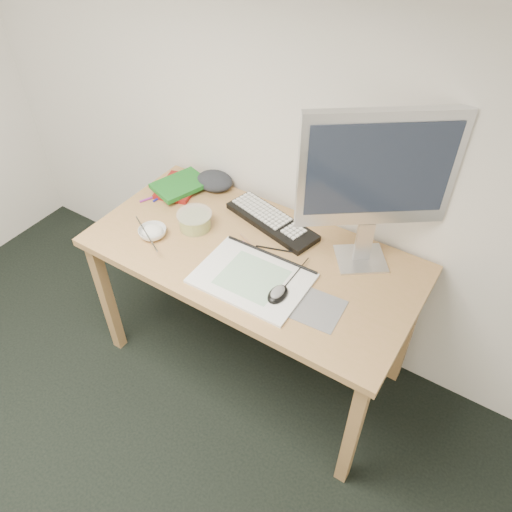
{
  "coord_description": "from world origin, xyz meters",
  "views": [
    {
      "loc": [
        0.91,
        0.14,
        2.15
      ],
      "look_at": [
        0.14,
        1.35,
        0.83
      ],
      "focal_mm": 35.0,
      "sensor_mm": 36.0,
      "label": 1
    }
  ],
  "objects": [
    {
      "name": "marker_orange",
      "position": [
        -0.52,
        1.56,
        0.76
      ],
      "size": [
        0.03,
        0.12,
        0.01
      ],
      "primitive_type": "cylinder",
      "rotation": [
        0.0,
        1.57,
        1.46
      ],
      "color": "orange",
      "rests_on": "desk"
    },
    {
      "name": "rice_bowl",
      "position": [
        -0.36,
        1.29,
        0.77
      ],
      "size": [
        0.13,
        0.13,
        0.04
      ],
      "primitive_type": "imported",
      "rotation": [
        0.0,
        0.0,
        0.05
      ],
      "color": "silver",
      "rests_on": "desk"
    },
    {
      "name": "marker_blue",
      "position": [
        -0.51,
        1.53,
        0.76
      ],
      "size": [
        0.02,
        0.12,
        0.01
      ],
      "primitive_type": "cylinder",
      "rotation": [
        0.0,
        1.57,
        1.46
      ],
      "color": "#1B1D93",
      "rests_on": "desk"
    },
    {
      "name": "cloth_lump",
      "position": [
        -0.35,
        1.74,
        0.78
      ],
      "size": [
        0.19,
        0.17,
        0.06
      ],
      "primitive_type": "ellipsoid",
      "rotation": [
        0.0,
        0.0,
        -0.33
      ],
      "color": "#24272B",
      "rests_on": "desk"
    },
    {
      "name": "chopsticks",
      "position": [
        -0.35,
        1.25,
        0.79
      ],
      "size": [
        0.24,
        0.14,
        0.02
      ],
      "primitive_type": "cylinder",
      "rotation": [
        0.0,
        1.57,
        -0.49
      ],
      "color": "#B0AFB2",
      "rests_on": "rice_bowl"
    },
    {
      "name": "book_red",
      "position": [
        -0.49,
        1.62,
        0.76
      ],
      "size": [
        0.22,
        0.26,
        0.02
      ],
      "primitive_type": "cube",
      "rotation": [
        0.0,
        0.0,
        0.28
      ],
      "color": "maroon",
      "rests_on": "desk"
    },
    {
      "name": "pencil_tan",
      "position": [
        0.04,
        1.47,
        0.75
      ],
      "size": [
        0.17,
        0.08,
        0.01
      ],
      "primitive_type": "cylinder",
      "rotation": [
        0.0,
        1.57,
        -0.38
      ],
      "color": "#A17855",
      "rests_on": "desk"
    },
    {
      "name": "mousepad",
      "position": [
        0.43,
        1.3,
        0.75
      ],
      "size": [
        0.21,
        0.19,
        0.0
      ],
      "primitive_type": "cube",
      "rotation": [
        0.0,
        0.0,
        0.07
      ],
      "color": "gray",
      "rests_on": "desk"
    },
    {
      "name": "pencil_pink",
      "position": [
        0.09,
        1.44,
        0.75
      ],
      "size": [
        0.18,
        0.06,
        0.01
      ],
      "primitive_type": "cylinder",
      "rotation": [
        0.0,
        1.57,
        -0.26
      ],
      "color": "pink",
      "rests_on": "desk"
    },
    {
      "name": "pencil_black",
      "position": [
        0.14,
        1.5,
        0.75
      ],
      "size": [
        0.17,
        0.06,
        0.01
      ],
      "primitive_type": "cylinder",
      "rotation": [
        0.0,
        1.57,
        0.32
      ],
      "color": "black",
      "rests_on": "desk"
    },
    {
      "name": "marker_purple",
      "position": [
        -0.54,
        1.49,
        0.76
      ],
      "size": [
        0.06,
        0.11,
        0.01
      ],
      "primitive_type": "cylinder",
      "rotation": [
        0.0,
        1.57,
        1.12
      ],
      "color": "purple",
      "rests_on": "desk"
    },
    {
      "name": "sketchpad",
      "position": [
        0.15,
        1.3,
        0.76
      ],
      "size": [
        0.44,
        0.32,
        0.01
      ],
      "primitive_type": "cube",
      "rotation": [
        0.0,
        0.0,
        0.02
      ],
      "color": "white",
      "rests_on": "desk"
    },
    {
      "name": "keyboard",
      "position": [
        0.03,
        1.64,
        0.76
      ],
      "size": [
        0.48,
        0.25,
        0.03
      ],
      "primitive_type": "cube",
      "rotation": [
        0.0,
        0.0,
        -0.25
      ],
      "color": "black",
      "rests_on": "desk"
    },
    {
      "name": "fruit_tub",
      "position": [
        -0.24,
        1.43,
        0.79
      ],
      "size": [
        0.16,
        0.16,
        0.08
      ],
      "primitive_type": "cylinder",
      "rotation": [
        0.0,
        0.0,
        -0.05
      ],
      "color": "gold",
      "rests_on": "desk"
    },
    {
      "name": "monitor",
      "position": [
        0.46,
        1.64,
        1.16
      ],
      "size": [
        0.48,
        0.37,
        0.66
      ],
      "rotation": [
        0.0,
        0.0,
        0.63
      ],
      "color": "silver",
      "rests_on": "desk"
    },
    {
      "name": "mouse",
      "position": [
        0.29,
        1.27,
        0.78
      ],
      "size": [
        0.07,
        0.11,
        0.04
      ],
      "primitive_type": "ellipsoid",
      "rotation": [
        0.0,
        0.0,
        0.0
      ],
      "color": "black",
      "rests_on": "sketchpad"
    },
    {
      "name": "desk",
      "position": [
        0.06,
        1.43,
        0.67
      ],
      "size": [
        1.4,
        0.7,
        0.75
      ],
      "color": "tan",
      "rests_on": "ground"
    },
    {
      "name": "book_green",
      "position": [
        -0.47,
        1.62,
        0.78
      ],
      "size": [
        0.25,
        0.29,
        0.02
      ],
      "primitive_type": "cube",
      "rotation": [
        0.0,
        0.0,
        -0.32
      ],
      "color": "#1B6C21",
      "rests_on": "book_red"
    }
  ]
}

